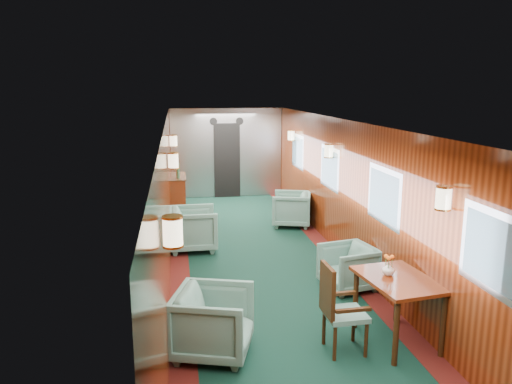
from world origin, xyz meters
The scene contains 12 objects.
room centered at (0.00, 0.00, 1.63)m, with size 12.00×12.10×2.40m.
bulkhead centered at (0.00, 5.91, 1.18)m, with size 2.98×0.17×2.39m.
windows_right centered at (1.49, 0.25, 1.45)m, with size 0.02×8.60×0.80m.
wall_sconces centered at (0.00, 0.57, 1.79)m, with size 2.97×7.97×0.25m.
dining_table centered at (1.13, -2.35, 0.66)m, with size 0.87×1.14×0.79m.
side_chair centered at (0.37, -2.46, 0.56)m, with size 0.48×0.50×1.03m.
credenza centered at (-1.34, 3.67, 0.51)m, with size 0.35×1.11×1.27m.
flower_vase centered at (1.05, -2.24, 0.86)m, with size 0.14×0.14×0.15m, color beige.
armchair_left_near centered at (-1.00, -2.29, 0.38)m, with size 0.81×0.83×0.76m, color #22514C.
armchair_left_far centered at (-1.08, 1.45, 0.39)m, with size 0.84×0.87×0.79m, color #22514C.
armchair_right_near centered at (1.10, -0.75, 0.33)m, with size 0.71×0.73×0.66m, color #22514C.
armchair_right_far centered at (1.06, 2.74, 0.37)m, with size 0.78×0.81×0.73m, color #22514C.
Camera 1 is at (-1.35, -7.42, 2.94)m, focal length 35.00 mm.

